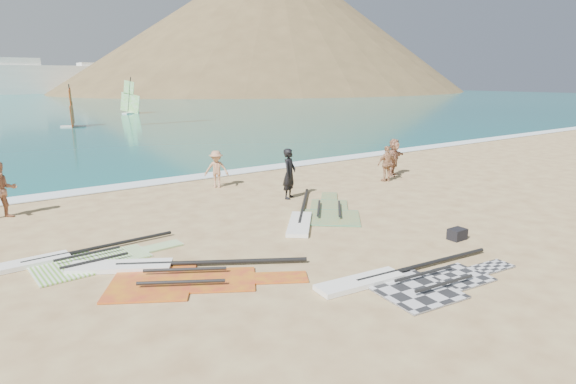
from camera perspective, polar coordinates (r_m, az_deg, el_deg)
ground at (r=13.63m, az=13.65°, el=-6.65°), size 300.00×300.00×0.00m
surf_line at (r=23.21m, az=-9.99°, el=1.79°), size 300.00×1.20×0.04m
headland_main at (r=167.70m, az=-1.51°, el=11.81°), size 143.00×143.00×45.00m
headland_minor at (r=197.11m, az=5.40°, el=12.00°), size 70.00×70.00×28.00m
rig_grey at (r=11.55m, az=13.94°, el=-10.15°), size 5.19×2.32×0.20m
rig_green at (r=13.55m, az=-24.39°, el=-7.42°), size 4.96×1.97×0.19m
rig_orange at (r=16.39m, az=3.33°, el=-2.70°), size 4.94×4.78×0.20m
rig_red at (r=11.97m, az=-14.31°, el=-9.31°), size 5.21×4.30×0.20m
gear_bag_near at (r=14.85m, az=19.42°, el=-4.73°), size 0.52×0.38×0.32m
person_wetsuit at (r=18.56m, az=0.17°, el=2.18°), size 0.85×0.78×1.96m
beachgoer_left at (r=18.50m, az=-30.80°, el=0.17°), size 1.01×0.83×1.92m
beachgoer_mid at (r=20.68m, az=-8.48°, el=2.69°), size 1.18×1.08×1.59m
beachgoer_back at (r=22.15m, az=11.64°, el=3.29°), size 1.01×0.60×1.61m
beachgoer_right at (r=23.56m, az=12.43°, el=4.05°), size 1.71×1.20×1.78m
windsurfer_centre at (r=50.38m, az=-24.22°, el=8.39°), size 2.32×2.61×4.07m
windsurfer_right at (r=66.85m, az=-18.22°, el=9.96°), size 2.58×2.68×4.75m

